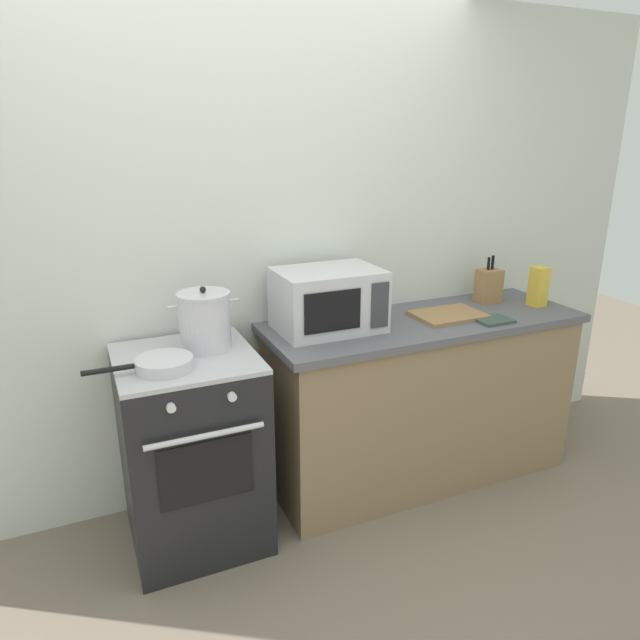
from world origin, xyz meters
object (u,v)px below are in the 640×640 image
object	(u,v)px
knife_block	(489,286)
frying_pan	(162,364)
microwave	(328,300)
pasta_box	(538,287)
oven_mitt	(493,320)
stock_pot	(205,321)
stove	(192,449)
cutting_board	(448,315)

from	to	relation	value
knife_block	frying_pan	bearing A→B (deg)	-172.26
microwave	pasta_box	bearing A→B (deg)	-5.00
knife_block	microwave	bearing A→B (deg)	-176.56
microwave	oven_mitt	size ratio (longest dim) A/B	2.78
stock_pot	frying_pan	world-z (taller)	stock_pot
frying_pan	oven_mitt	size ratio (longest dim) A/B	2.42
knife_block	pasta_box	size ratio (longest dim) A/B	1.22
stove	knife_block	xyz separation A→B (m)	(1.75, 0.14, 0.56)
frying_pan	microwave	bearing A→B (deg)	12.95
stock_pot	knife_block	bearing A→B (deg)	2.88
microwave	pasta_box	size ratio (longest dim) A/B	2.27
stock_pot	frying_pan	distance (m)	0.30
microwave	cutting_board	bearing A→B (deg)	-6.74
stove	oven_mitt	distance (m)	1.62
cutting_board	knife_block	xyz separation A→B (m)	(0.37, 0.14, 0.09)
frying_pan	knife_block	distance (m)	1.88
frying_pan	stove	bearing A→B (deg)	45.12
stove	cutting_board	size ratio (longest dim) A/B	2.56
stock_pot	microwave	bearing A→B (deg)	1.95
frying_pan	knife_block	xyz separation A→B (m)	(1.86, 0.25, 0.07)
cutting_board	oven_mitt	xyz separation A→B (m)	(0.17, -0.16, -0.00)
frying_pan	pasta_box	bearing A→B (deg)	2.31
stock_pot	cutting_board	world-z (taller)	stock_pot
stock_pot	microwave	world-z (taller)	microwave
cutting_board	knife_block	distance (m)	0.41
stock_pot	frying_pan	bearing A→B (deg)	-142.27
oven_mitt	stove	bearing A→B (deg)	174.13
stock_pot	cutting_board	size ratio (longest dim) A/B	0.88
stock_pot	frying_pan	size ratio (longest dim) A/B	0.73
stock_pot	knife_block	world-z (taller)	stock_pot
oven_mitt	pasta_box	bearing A→B (deg)	17.64
stove	frying_pan	world-z (taller)	frying_pan
knife_block	cutting_board	bearing A→B (deg)	-159.29
knife_block	oven_mitt	world-z (taller)	knife_block
microwave	pasta_box	xyz separation A→B (m)	(1.23, -0.11, -0.04)
stock_pot	cutting_board	bearing A→B (deg)	-2.58
knife_block	oven_mitt	bearing A→B (deg)	-124.32
knife_block	pasta_box	distance (m)	0.27
cutting_board	oven_mitt	bearing A→B (deg)	-44.03
stock_pot	cutting_board	distance (m)	1.28
stock_pot	oven_mitt	size ratio (longest dim) A/B	1.76
knife_block	stove	bearing A→B (deg)	-175.39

